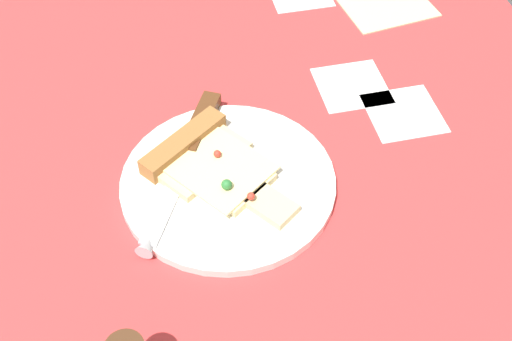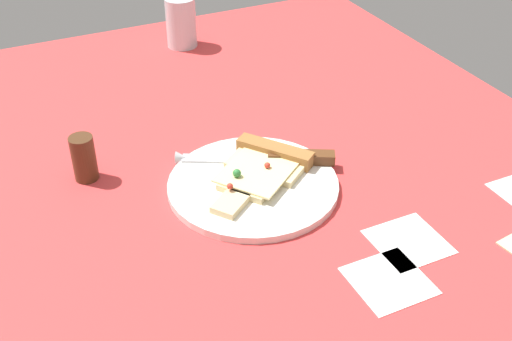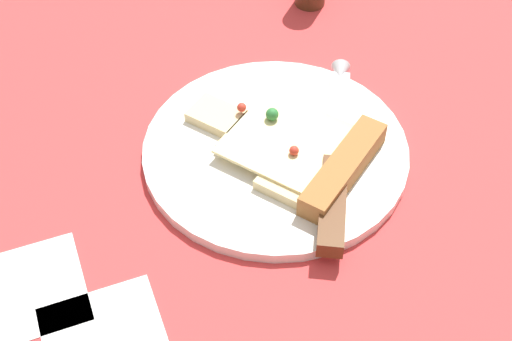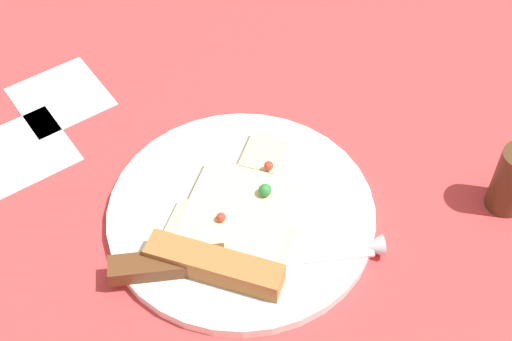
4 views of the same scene
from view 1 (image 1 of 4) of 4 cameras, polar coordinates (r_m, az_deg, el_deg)
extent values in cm
cube|color=#D13838|center=(73.77, -8.52, -5.38)|extent=(114.62, 114.62, 3.00)
cube|color=white|center=(85.50, 12.79, 4.85)|extent=(9.00, 9.00, 0.20)
cube|color=white|center=(88.13, 8.37, 7.27)|extent=(9.00, 9.00, 0.20)
cylinder|color=white|center=(74.80, -2.45, -1.06)|extent=(24.70, 24.70, 1.11)
cube|color=beige|center=(75.89, -4.71, 0.96)|extent=(11.38, 12.41, 1.00)
cube|color=beige|center=(73.32, -1.61, -1.12)|extent=(8.79, 9.12, 1.00)
cube|color=beige|center=(71.27, 1.40, -3.13)|extent=(6.32, 5.99, 1.00)
cube|color=#F2E099|center=(73.96, -3.06, 0.17)|extent=(13.52, 13.35, 0.30)
cube|color=#9E6633|center=(76.99, -6.35, 2.33)|extent=(9.25, 11.18, 2.20)
sphere|color=red|center=(74.71, -3.41, 1.47)|extent=(0.88, 0.88, 0.88)
sphere|color=red|center=(70.52, -0.45, -2.26)|extent=(0.89, 0.89, 0.89)
sphere|color=#2D7A38|center=(71.41, -2.59, -1.24)|extent=(1.21, 1.21, 1.21)
cube|color=silver|center=(72.72, -7.80, -2.75)|extent=(11.55, 7.35, 0.30)
cone|color=silver|center=(69.55, -9.50, -6.49)|extent=(2.70, 2.70, 2.00)
cube|color=#593319|center=(79.57, -4.88, 4.10)|extent=(9.88, 6.60, 1.60)
cube|color=beige|center=(104.04, 11.01, 14.42)|extent=(14.64, 14.64, 0.40)
camera|label=2|loc=(0.77, 72.06, 16.98)|focal=45.30mm
camera|label=3|loc=(0.94, 4.36, 43.39)|focal=50.18mm
camera|label=4|loc=(0.75, -44.89, 37.90)|focal=52.71mm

